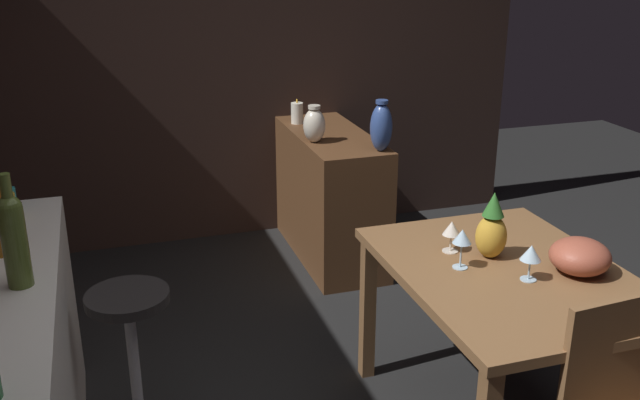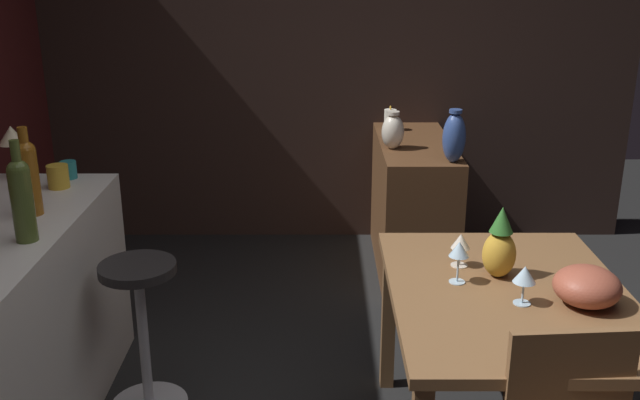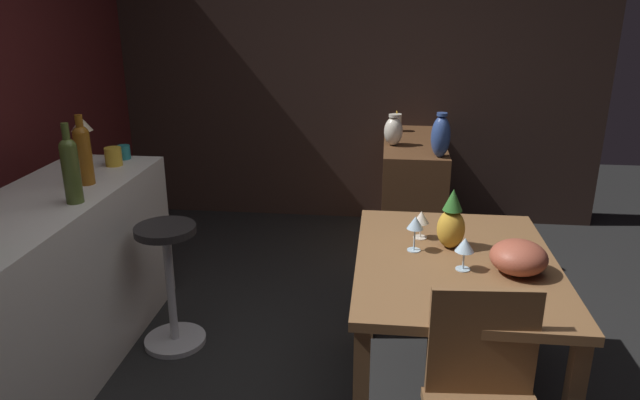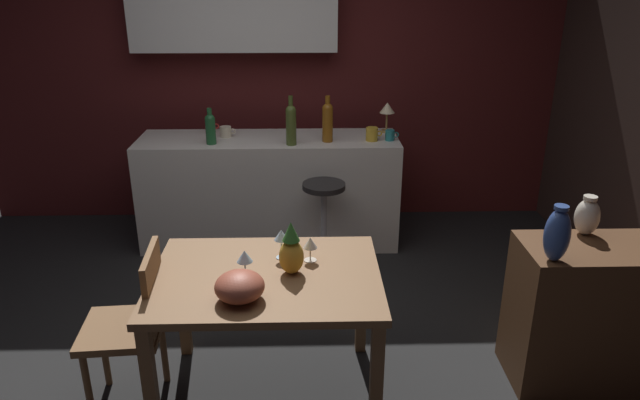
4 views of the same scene
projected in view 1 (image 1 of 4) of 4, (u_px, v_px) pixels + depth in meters
wall_side_right at (204, 47)px, 4.60m from camera, size 0.10×4.40×2.60m
dining_table at (507, 291)px, 2.83m from camera, size 1.16×0.86×0.74m
sideboard_cabinet at (330, 195)px, 4.58m from camera, size 1.10×0.44×0.82m
bar_stool at (134, 367)px, 2.82m from camera, size 0.34×0.34×0.70m
wine_glass_left at (531, 254)px, 2.68m from camera, size 0.08×0.08×0.14m
wine_glass_right at (452, 229)px, 2.93m from camera, size 0.07×0.07×0.13m
wine_glass_center at (462, 238)px, 2.77m from camera, size 0.07×0.07×0.16m
pineapple_centerpiece at (492, 230)px, 2.87m from camera, size 0.13×0.13×0.28m
fruit_bowl at (580, 256)px, 2.75m from camera, size 0.23×0.23×0.14m
wine_bottle_olive at (14, 236)px, 2.26m from camera, size 0.08×0.08×0.38m
cup_mustard at (4, 207)px, 2.85m from camera, size 0.13×0.10×0.11m
cup_teal at (7, 198)px, 2.98m from camera, size 0.11×0.07×0.08m
pillar_candle_tall at (297, 113)px, 4.65m from camera, size 0.08×0.08×0.16m
vase_ceramic_blue at (381, 127)px, 4.02m from camera, size 0.13×0.13×0.29m
vase_ceramic_ivory at (314, 125)px, 4.21m from camera, size 0.13×0.13×0.22m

